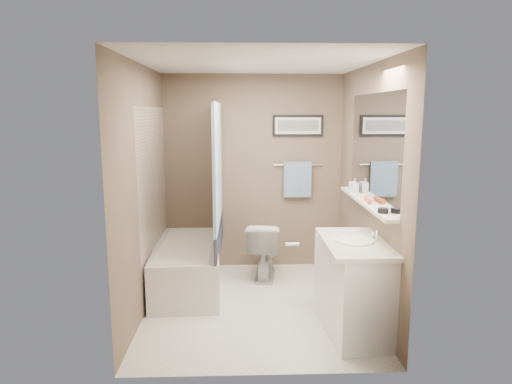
{
  "coord_description": "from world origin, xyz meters",
  "views": [
    {
      "loc": [
        -0.15,
        -4.38,
        1.95
      ],
      "look_at": [
        0.0,
        0.15,
        1.15
      ],
      "focal_mm": 32.0,
      "sensor_mm": 36.0,
      "label": 1
    }
  ],
  "objects_px": {
    "vanity": "(354,289)",
    "soap_bottle": "(355,185)",
    "candle_bowl_near": "(383,211)",
    "hair_brush_front": "(368,200)",
    "glass_jar": "(353,187)",
    "bathtub": "(188,266)",
    "toilet": "(264,249)"
  },
  "relations": [
    {
      "from": "bathtub",
      "to": "glass_jar",
      "type": "xyz_separation_m",
      "value": [
        1.79,
        -0.14,
        0.92
      ]
    },
    {
      "from": "bathtub",
      "to": "vanity",
      "type": "xyz_separation_m",
      "value": [
        1.6,
        -1.09,
        0.15
      ]
    },
    {
      "from": "candle_bowl_near",
      "to": "hair_brush_front",
      "type": "distance_m",
      "value": 0.46
    },
    {
      "from": "candle_bowl_near",
      "to": "soap_bottle",
      "type": "xyz_separation_m",
      "value": [
        0.0,
        0.97,
        0.06
      ]
    },
    {
      "from": "candle_bowl_near",
      "to": "glass_jar",
      "type": "height_order",
      "value": "glass_jar"
    },
    {
      "from": "toilet",
      "to": "glass_jar",
      "type": "xyz_separation_m",
      "value": [
        0.91,
        -0.46,
        0.83
      ]
    },
    {
      "from": "bathtub",
      "to": "hair_brush_front",
      "type": "bearing_deg",
      "value": -25.31
    },
    {
      "from": "bathtub",
      "to": "vanity",
      "type": "relative_size",
      "value": 1.67
    },
    {
      "from": "bathtub",
      "to": "hair_brush_front",
      "type": "relative_size",
      "value": 6.82
    },
    {
      "from": "candle_bowl_near",
      "to": "hair_brush_front",
      "type": "relative_size",
      "value": 0.41
    },
    {
      "from": "toilet",
      "to": "soap_bottle",
      "type": "distance_m",
      "value": 1.36
    },
    {
      "from": "soap_bottle",
      "to": "hair_brush_front",
      "type": "bearing_deg",
      "value": -90.0
    },
    {
      "from": "toilet",
      "to": "vanity",
      "type": "height_order",
      "value": "vanity"
    },
    {
      "from": "hair_brush_front",
      "to": "glass_jar",
      "type": "height_order",
      "value": "glass_jar"
    },
    {
      "from": "toilet",
      "to": "glass_jar",
      "type": "distance_m",
      "value": 1.31
    },
    {
      "from": "candle_bowl_near",
      "to": "hair_brush_front",
      "type": "bearing_deg",
      "value": 90.0
    },
    {
      "from": "vanity",
      "to": "soap_bottle",
      "type": "distance_m",
      "value": 1.19
    },
    {
      "from": "candle_bowl_near",
      "to": "glass_jar",
      "type": "bearing_deg",
      "value": 90.0
    },
    {
      "from": "candle_bowl_near",
      "to": "glass_jar",
      "type": "distance_m",
      "value": 1.06
    },
    {
      "from": "toilet",
      "to": "hair_brush_front",
      "type": "distance_m",
      "value": 1.61
    },
    {
      "from": "toilet",
      "to": "hair_brush_front",
      "type": "relative_size",
      "value": 3.09
    },
    {
      "from": "vanity",
      "to": "candle_bowl_near",
      "type": "bearing_deg",
      "value": -36.52
    },
    {
      "from": "vanity",
      "to": "hair_brush_front",
      "type": "xyz_separation_m",
      "value": [
        0.19,
        0.35,
        0.74
      ]
    },
    {
      "from": "hair_brush_front",
      "to": "glass_jar",
      "type": "relative_size",
      "value": 2.2
    },
    {
      "from": "candle_bowl_near",
      "to": "toilet",
      "type": "bearing_deg",
      "value": 121.07
    },
    {
      "from": "soap_bottle",
      "to": "vanity",
      "type": "bearing_deg",
      "value": -102.1
    },
    {
      "from": "candle_bowl_near",
      "to": "hair_brush_front",
      "type": "xyz_separation_m",
      "value": [
        0.0,
        0.46,
        0.0
      ]
    },
    {
      "from": "toilet",
      "to": "bathtub",
      "type": "bearing_deg",
      "value": 27.79
    },
    {
      "from": "vanity",
      "to": "candle_bowl_near",
      "type": "distance_m",
      "value": 0.77
    },
    {
      "from": "bathtub",
      "to": "candle_bowl_near",
      "type": "height_order",
      "value": "candle_bowl_near"
    },
    {
      "from": "soap_bottle",
      "to": "candle_bowl_near",
      "type": "bearing_deg",
      "value": -90.0
    },
    {
      "from": "candle_bowl_near",
      "to": "vanity",
      "type": "bearing_deg",
      "value": 148.9
    }
  ]
}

